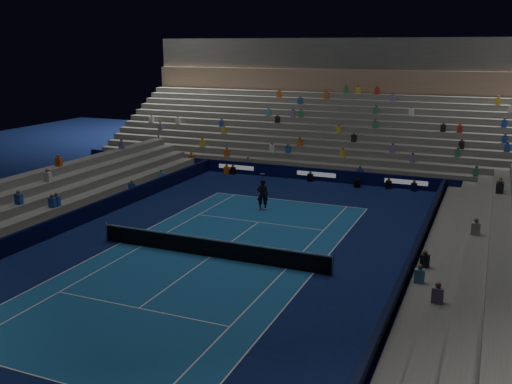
% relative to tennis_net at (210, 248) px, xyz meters
% --- Properties ---
extents(ground, '(90.00, 90.00, 0.00)m').
position_rel_tennis_net_xyz_m(ground, '(0.00, 0.00, -0.50)').
color(ground, '#0B1645').
rests_on(ground, ground).
extents(court_surface, '(10.97, 23.77, 0.01)m').
position_rel_tennis_net_xyz_m(court_surface, '(0.00, 0.00, -0.50)').
color(court_surface, '#19518B').
rests_on(court_surface, ground).
extents(sponsor_barrier_far, '(44.00, 0.25, 1.00)m').
position_rel_tennis_net_xyz_m(sponsor_barrier_far, '(0.00, 18.50, -0.00)').
color(sponsor_barrier_far, black).
rests_on(sponsor_barrier_far, ground).
extents(sponsor_barrier_east, '(0.25, 37.00, 1.00)m').
position_rel_tennis_net_xyz_m(sponsor_barrier_east, '(9.70, 0.00, -0.00)').
color(sponsor_barrier_east, black).
rests_on(sponsor_barrier_east, ground).
extents(sponsor_barrier_west, '(0.25, 37.00, 1.00)m').
position_rel_tennis_net_xyz_m(sponsor_barrier_west, '(-9.70, 0.00, -0.00)').
color(sponsor_barrier_west, black).
rests_on(sponsor_barrier_west, ground).
extents(grandstand_main, '(44.00, 15.20, 11.20)m').
position_rel_tennis_net_xyz_m(grandstand_main, '(0.00, 27.90, 2.87)').
color(grandstand_main, slate).
rests_on(grandstand_main, ground).
extents(grandstand_east, '(5.00, 37.00, 2.50)m').
position_rel_tennis_net_xyz_m(grandstand_east, '(13.17, 0.00, 0.41)').
color(grandstand_east, slate).
rests_on(grandstand_east, ground).
extents(grandstand_west, '(5.00, 37.00, 2.50)m').
position_rel_tennis_net_xyz_m(grandstand_west, '(-13.17, 0.00, 0.41)').
color(grandstand_west, slate).
rests_on(grandstand_west, ground).
extents(tennis_net, '(12.90, 0.10, 1.10)m').
position_rel_tennis_net_xyz_m(tennis_net, '(0.00, 0.00, 0.00)').
color(tennis_net, '#B2B2B7').
rests_on(tennis_net, ground).
extents(tennis_player, '(0.87, 0.73, 2.03)m').
position_rel_tennis_net_xyz_m(tennis_player, '(-0.83, 9.08, 0.51)').
color(tennis_player, black).
rests_on(tennis_player, ground).
extents(broadcast_camera, '(0.62, 1.00, 0.63)m').
position_rel_tennis_net_xyz_m(broadcast_camera, '(3.47, 17.62, -0.18)').
color(broadcast_camera, black).
rests_on(broadcast_camera, ground).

